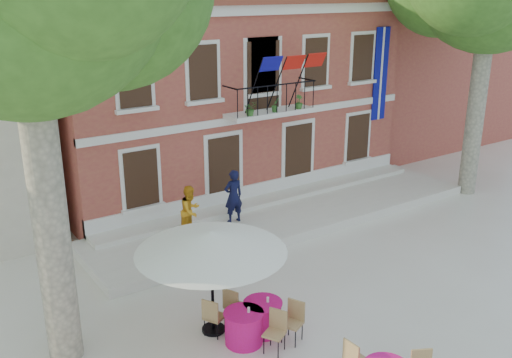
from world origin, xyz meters
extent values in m
plane|color=beige|center=(0.00, 0.00, 0.00)|extent=(90.00, 90.00, 0.00)
cube|color=#A9583D|center=(2.00, 10.00, 3.50)|extent=(13.00, 8.00, 7.00)
cube|color=silver|center=(2.00, 6.05, 6.85)|extent=(13.30, 0.35, 0.35)
cube|color=silver|center=(2.00, 5.55, 3.50)|extent=(3.20, 0.90, 0.15)
cube|color=black|center=(2.00, 5.15, 4.50)|extent=(3.20, 0.04, 0.04)
cube|color=#0C0F86|center=(7.60, 5.94, 4.30)|extent=(0.70, 0.05, 3.60)
cube|color=#0E0C85|center=(1.10, 4.80, 5.25)|extent=(0.76, 0.27, 0.47)
cube|color=red|center=(2.00, 4.80, 5.25)|extent=(0.76, 0.29, 0.47)
cube|color=red|center=(2.90, 4.80, 5.25)|extent=(0.76, 0.27, 0.47)
imported|color=#26591E|center=(1.00, 5.25, 3.82)|extent=(0.43, 0.37, 0.48)
imported|color=#26591E|center=(2.00, 5.25, 3.82)|extent=(0.26, 0.21, 0.48)
imported|color=#26591E|center=(3.00, 5.25, 3.82)|extent=(0.27, 0.27, 0.48)
cube|color=#A9583D|center=(14.00, 11.00, 3.00)|extent=(9.00, 9.00, 6.00)
cube|color=brown|center=(14.00, 11.00, 6.20)|extent=(9.40, 9.40, 0.40)
cube|color=silver|center=(2.00, 4.40, 0.15)|extent=(14.00, 3.40, 0.30)
cylinder|color=#A59E84|center=(-6.58, 1.02, 3.37)|extent=(0.71, 0.71, 6.75)
cylinder|color=#A59E84|center=(9.37, 2.73, 3.41)|extent=(0.64, 0.64, 6.82)
cylinder|color=black|center=(-3.49, 0.05, 0.04)|extent=(0.53, 0.53, 0.08)
cylinder|color=black|center=(-3.49, 0.05, 1.11)|extent=(0.07, 0.07, 2.22)
cone|color=white|center=(-3.49, 0.05, 2.26)|extent=(3.37, 3.37, 0.49)
imported|color=black|center=(-0.05, 4.67, 1.18)|extent=(0.66, 0.46, 1.76)
imported|color=orange|center=(-1.69, 4.50, 1.10)|extent=(0.96, 0.88, 1.60)
cylinder|color=#C0124B|center=(-3.17, -0.74, 0.38)|extent=(0.84, 0.84, 0.75)
cylinder|color=#C0124B|center=(-3.17, -0.74, 0.76)|extent=(0.90, 0.90, 0.02)
cube|color=tan|center=(-3.53, -0.08, 0.47)|extent=(0.57, 0.57, 0.95)
cube|color=tan|center=(-2.80, -1.39, 0.47)|extent=(0.57, 0.57, 0.95)
cylinder|color=#C0124B|center=(-2.57, -0.62, 0.38)|extent=(0.84, 0.84, 0.75)
cylinder|color=#C0124B|center=(-2.57, -0.62, 0.76)|extent=(0.90, 0.90, 0.02)
cube|color=tan|center=(-2.89, 0.05, 0.47)|extent=(0.56, 0.56, 0.95)
cube|color=tan|center=(-2.25, -1.30, 0.47)|extent=(0.56, 0.56, 0.95)
camera|label=1|loc=(-9.06, -9.91, 7.55)|focal=40.00mm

